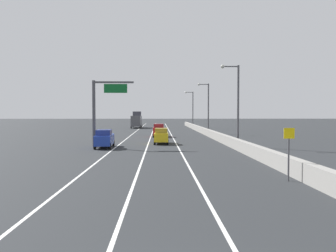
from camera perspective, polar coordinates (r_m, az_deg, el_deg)
name	(u,v)px	position (r m, az deg, el deg)	size (l,w,h in m)	color
ground_plane	(162,132)	(70.16, -0.95, -0.96)	(320.00, 320.00, 0.00)	#26282B
lane_stripe_left	(132,134)	(61.37, -6.02, -1.42)	(0.16, 130.00, 0.00)	silver
lane_stripe_center	(152,134)	(61.19, -2.75, -1.42)	(0.16, 130.00, 0.00)	silver
lane_stripe_right	(171,134)	(61.21, 0.53, -1.41)	(0.16, 130.00, 0.00)	silver
jersey_barrier_right	(220,137)	(46.89, 8.60, -1.86)	(0.60, 120.00, 1.10)	gray
overhead_sign_gantry	(100,105)	(39.34, -11.20, 3.44)	(4.68, 0.36, 7.50)	#47474C
speed_advisory_sign	(289,150)	(20.42, 19.49, -3.78)	(0.60, 0.11, 3.00)	#4C4C51
lamp_post_right_second	(236,99)	(39.84, 11.23, 4.40)	(2.14, 0.44, 9.34)	#4C4C51
lamp_post_right_third	(207,105)	(63.71, 6.50, 3.58)	(2.14, 0.44, 9.34)	#4C4C51
lamp_post_right_fourth	(192,107)	(87.73, 3.99, 3.20)	(2.14, 0.44, 9.34)	#4C4C51
car_yellow_0	(161,136)	(42.59, -1.12, -1.67)	(1.85, 4.23, 1.96)	gold
car_red_1	(159,130)	(55.04, -1.56, -0.73)	(1.85, 4.54, 2.10)	red
car_blue_2	(104,139)	(38.44, -10.54, -2.08)	(1.97, 4.86, 2.01)	#1E389E
box_truck	(137,120)	(88.43, -5.26, 0.94)	(2.46, 8.16, 4.23)	#4C4C51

